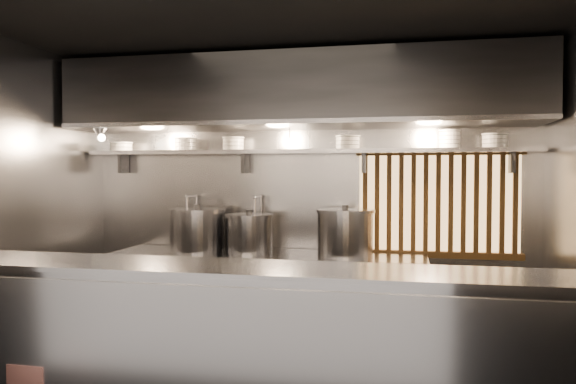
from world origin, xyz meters
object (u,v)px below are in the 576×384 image
at_px(stock_pot_left, 249,233).
at_px(stock_pot_mid, 197,230).
at_px(heat_lamp, 100,132).
at_px(pendant_bulb, 290,143).
at_px(stock_pot_right, 345,232).

distance_m(stock_pot_left, stock_pot_mid, 0.53).
height_order(heat_lamp, stock_pot_mid, heat_lamp).
distance_m(pendant_bulb, stock_pot_mid, 1.25).
xyz_separation_m(heat_lamp, stock_pot_right, (2.34, 0.30, -0.95)).
bearing_deg(stock_pot_right, stock_pot_left, 179.79).
bearing_deg(stock_pot_mid, heat_lamp, -162.41).
height_order(pendant_bulb, stock_pot_right, pendant_bulb).
distance_m(heat_lamp, stock_pot_right, 2.55).
height_order(pendant_bulb, stock_pot_mid, pendant_bulb).
bearing_deg(heat_lamp, stock_pot_right, 7.19).
bearing_deg(stock_pot_left, stock_pot_right, -0.21).
distance_m(stock_pot_left, stock_pot_right, 0.94).
relative_size(heat_lamp, stock_pot_mid, 0.53).
xyz_separation_m(stock_pot_left, stock_pot_right, (0.94, -0.00, 0.03)).
distance_m(pendant_bulb, stock_pot_left, 0.96).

